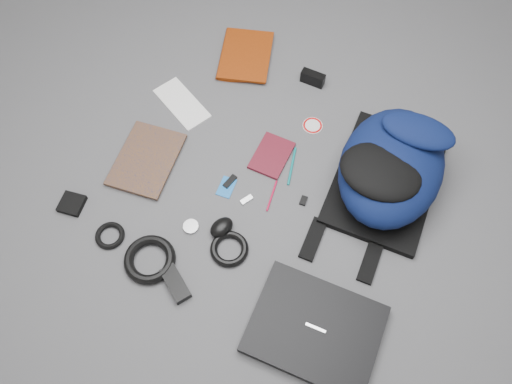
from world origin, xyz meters
The scene contains 23 objects.
ground centered at (0.00, 0.00, 0.00)m, with size 4.00×4.00×0.00m, color #4F4F51.
backpack centered at (0.35, 0.29, 0.11)m, with size 0.36×0.53×0.22m, color #071032, non-canonical shape.
laptop centered at (0.41, -0.29, 0.02)m, with size 0.38×0.30×0.04m, color black.
textbook_red centered at (-0.47, 0.45, 0.01)m, with size 0.20×0.27×0.03m, color #712406.
comic_book centered at (-0.50, -0.13, 0.01)m, with size 0.20×0.28×0.02m, color #9C590B.
envelope centered at (-0.46, 0.17, 0.00)m, with size 0.24×0.11×0.00m, color white.
dvd_case centered at (-0.04, 0.16, 0.01)m, with size 0.12×0.17×0.01m, color #480D17.
compact_camera centered at (-0.09, 0.54, 0.03)m, with size 0.09×0.03×0.05m, color black.
sticker_disc centered at (0.02, 0.36, 0.00)m, with size 0.08×0.08×0.00m, color white.
pen_teal centered at (0.04, 0.16, 0.00)m, with size 0.01×0.01×0.15m, color #0D7577.
pen_red centered at (0.05, 0.03, 0.00)m, with size 0.01×0.01×0.12m, color #BA0E36.
id_badge centered at (-0.10, -0.03, 0.00)m, with size 0.05×0.08×0.00m, color blue.
usb_black centered at (-0.10, -0.01, 0.01)m, with size 0.02×0.06×0.01m, color black.
usb_silver centered at (-0.01, -0.04, 0.00)m, with size 0.02×0.04×0.01m, color silver.
key_fob centered at (0.15, 0.07, 0.01)m, with size 0.02×0.03×0.01m, color black.
mouse centered at (-0.02, -0.17, 0.02)m, with size 0.06×0.09×0.04m, color black.
headphone_left centered at (-0.33, -0.12, 0.01)m, with size 0.04×0.04×0.01m, color #BABABC.
headphone_right centered at (-0.11, -0.22, 0.01)m, with size 0.05×0.05×0.01m, color #A4A3A6.
cable_coil centered at (0.04, -0.22, 0.01)m, with size 0.13×0.13×0.02m, color black.
power_brick centered at (-0.03, -0.41, 0.02)m, with size 0.12×0.05×0.03m, color black.
power_cord_coil centered at (-0.15, -0.39, 0.02)m, with size 0.17×0.17×0.03m, color black.
pouch centered at (-0.50, -0.38, 0.01)m, with size 0.08×0.08×0.02m, color black.
earbud_coil centered at (-0.32, -0.40, 0.01)m, with size 0.10×0.10×0.02m, color black.
Camera 1 is at (0.44, -0.66, 1.54)m, focal length 35.00 mm.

